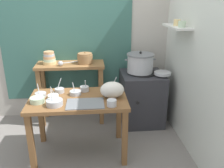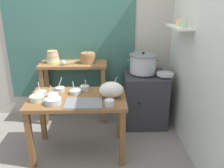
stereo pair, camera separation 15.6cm
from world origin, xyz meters
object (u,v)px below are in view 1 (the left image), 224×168
at_px(prep_bowl_2, 54,102).
at_px(prep_bowl_3, 41,94).
at_px(prep_bowl_7, 37,100).
at_px(stove_block, 142,98).
at_px(serving_tray, 85,104).
at_px(back_shelf_table, 71,78).
at_px(plastic_bag, 112,90).
at_px(prep_bowl_1, 114,87).
at_px(prep_bowl_8, 112,103).
at_px(steamer_pot, 140,63).
at_px(wide_pan, 162,73).
at_px(prep_table, 79,107).
at_px(bowl_stack_enamel, 49,58).
at_px(prep_bowl_0, 76,93).
at_px(ladle, 61,63).
at_px(prep_bowl_4, 85,89).
at_px(prep_bowl_5, 53,96).
at_px(clay_pot, 85,58).
at_px(prep_bowl_6, 59,90).

distance_m(prep_bowl_2, prep_bowl_3, 0.32).
bearing_deg(prep_bowl_7, stove_block, 30.48).
xyz_separation_m(serving_tray, prep_bowl_7, (-0.51, 0.09, 0.03)).
relative_size(back_shelf_table, serving_tray, 2.40).
relative_size(plastic_bag, prep_bowl_7, 1.73).
xyz_separation_m(prep_bowl_1, prep_bowl_8, (-0.07, -0.46, 0.00)).
xyz_separation_m(steamer_pot, wide_pan, (0.29, -0.14, -0.12)).
xyz_separation_m(back_shelf_table, serving_tray, (0.22, -0.99, 0.05)).
bearing_deg(prep_table, plastic_bag, -3.33).
bearing_deg(serving_tray, prep_bowl_2, -179.65).
distance_m(bowl_stack_enamel, prep_bowl_8, 1.35).
bearing_deg(prep_bowl_8, prep_bowl_0, 138.84).
bearing_deg(prep_bowl_7, wide_pan, 22.66).
bearing_deg(prep_table, wide_pan, 26.68).
xyz_separation_m(serving_tray, wide_pan, (1.06, 0.74, 0.07)).
height_order(ladle, prep_bowl_8, ladle).
height_order(wide_pan, prep_bowl_1, prep_bowl_1).
bearing_deg(bowl_stack_enamel, steamer_pot, -5.45).
relative_size(plastic_bag, prep_bowl_3, 1.77).
xyz_separation_m(prep_bowl_0, prep_bowl_7, (-0.40, -0.18, 0.01)).
xyz_separation_m(prep_table, prep_bowl_4, (0.07, 0.20, 0.14)).
height_order(prep_table, ladle, ladle).
bearing_deg(prep_bowl_5, serving_tray, -27.59).
relative_size(bowl_stack_enamel, prep_bowl_2, 1.06).
xyz_separation_m(steamer_pot, prep_bowl_5, (-1.13, -0.70, -0.17)).
bearing_deg(prep_table, clay_pot, 84.83).
height_order(back_shelf_table, prep_bowl_5, back_shelf_table).
height_order(bowl_stack_enamel, prep_bowl_0, bowl_stack_enamel).
relative_size(serving_tray, prep_bowl_0, 2.65).
relative_size(back_shelf_table, prep_bowl_5, 6.38).
distance_m(back_shelf_table, plastic_bag, 1.00).
bearing_deg(prep_table, stove_block, 37.95).
relative_size(back_shelf_table, stove_block, 1.23).
relative_size(prep_bowl_1, prep_bowl_8, 1.52).
xyz_separation_m(prep_bowl_0, prep_bowl_5, (-0.25, -0.08, -0.00)).
height_order(prep_bowl_2, prep_bowl_8, prep_bowl_2).
bearing_deg(prep_bowl_4, clay_pot, 89.66).
bearing_deg(clay_pot, prep_bowl_6, -115.17).
xyz_separation_m(bowl_stack_enamel, prep_bowl_2, (0.19, -1.01, -0.23)).
bearing_deg(prep_bowl_5, prep_table, -3.94).
xyz_separation_m(prep_bowl_2, prep_bowl_7, (-0.19, 0.09, -0.00)).
xyz_separation_m(serving_tray, plastic_bag, (0.30, 0.15, 0.09)).
distance_m(stove_block, bowl_stack_enamel, 1.45).
height_order(back_shelf_table, prep_bowl_4, back_shelf_table).
distance_m(prep_table, prep_bowl_4, 0.26).
relative_size(clay_pot, bowl_stack_enamel, 1.16).
xyz_separation_m(stove_block, steamer_pot, (-0.04, 0.02, 0.53)).
xyz_separation_m(bowl_stack_enamel, prep_bowl_5, (0.15, -0.82, -0.24)).
height_order(clay_pot, prep_bowl_5, clay_pot).
bearing_deg(bowl_stack_enamel, ladle, -33.78).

